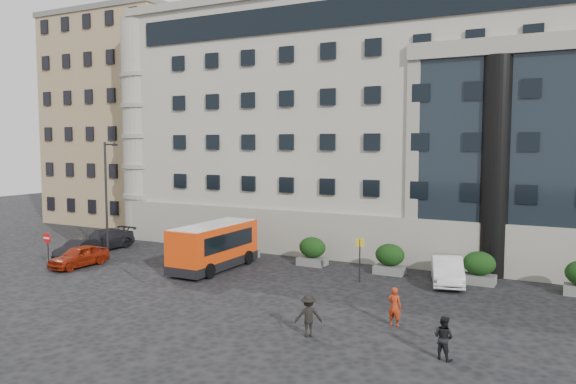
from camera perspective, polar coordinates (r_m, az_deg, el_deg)
name	(u,v)px	position (r m, az deg, el deg)	size (l,w,h in m)	color
ground	(230,291)	(30.80, -5.87, -9.95)	(120.00, 120.00, 0.00)	black
civic_building	(439,130)	(47.94, 15.12, 6.11)	(44.00, 24.00, 18.00)	#A5A191
entrance_column	(496,167)	(35.38, 20.37, 2.37)	(1.80, 1.80, 13.00)	black
apartment_near	(143,123)	(60.41, -14.54, 6.80)	(14.00, 14.00, 20.00)	#988259
apartment_far	(218,120)	(76.43, -7.09, 7.26)	(13.00, 13.00, 22.00)	brown
hedge_a	(244,244)	(39.12, -4.45, -5.33)	(1.80, 1.26, 1.84)	#555553
hedge_b	(312,251)	(36.66, 2.49, -6.02)	(1.80, 1.26, 1.84)	#555553
hedge_c	(390,259)	(34.81, 10.31, -6.69)	(1.80, 1.26, 1.84)	#555553
hedge_d	(479,268)	(33.67, 18.85, -7.28)	(1.80, 1.26, 1.84)	#555553
street_lamp	(107,196)	(39.91, -17.93, -0.37)	(1.16, 0.18, 8.00)	#262628
bus_stop_sign	(360,252)	(32.33, 7.31, -6.10)	(0.50, 0.08, 2.52)	#262628
no_entry_sign	(47,243)	(38.38, -23.25, -4.83)	(0.64, 0.16, 2.32)	#262628
minibus	(214,244)	(35.68, -7.53, -5.30)	(2.66, 6.87, 2.86)	red
red_truck	(232,214)	(52.12, -5.72, -2.20)	(3.25, 5.51, 2.78)	maroon
parked_car_a	(79,256)	(38.63, -20.47, -6.13)	(1.62, 4.04, 1.38)	maroon
parked_car_b	(78,248)	(41.77, -20.55, -5.39)	(1.32, 3.79, 1.25)	black
parked_car_c	(102,240)	(44.08, -18.34, -4.63)	(2.10, 5.17, 1.50)	black
parked_car_d	(152,225)	(51.15, -13.62, -3.28)	(2.29, 4.97, 1.38)	black
white_taxi	(447,270)	(33.20, 15.88, -7.64)	(1.64, 4.71, 1.55)	silver
pedestrian_a	(395,307)	(25.25, 10.77, -11.36)	(0.63, 0.41, 1.71)	#A52E10
pedestrian_b	(443,338)	(22.02, 15.52, -14.06)	(0.79, 0.61, 1.62)	black
pedestrian_c	(308,316)	(23.57, 2.09, -12.44)	(1.12, 0.65, 1.74)	black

